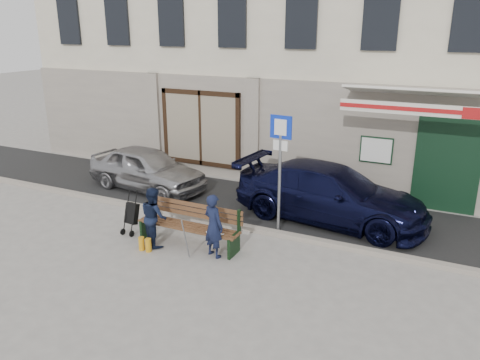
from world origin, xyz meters
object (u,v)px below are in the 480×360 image
Objects in this scene: parking_sign at (280,156)px; car_silver at (147,169)px; car_navy at (330,194)px; stroller at (132,214)px; woman at (154,216)px; man at (214,226)px; bench at (187,225)px.

car_silver is at bearing 170.58° from parking_sign.
stroller is at bearing 130.78° from car_navy.
woman reaches higher than car_silver.
car_navy is at bearing 62.09° from parking_sign.
parking_sign is 2.21m from man.
man is (-0.81, -1.66, -1.20)m from parking_sign.
stroller is (-0.85, 0.28, -0.20)m from woman.
parking_sign reaches higher than man.
stroller is (-1.50, -0.02, 0.01)m from bench.
car_navy reaches higher than car_silver.
car_silver is 3.14m from stroller.
bench is (-1.61, -1.44, -1.43)m from parking_sign.
car_navy is at bearing -99.31° from man.
stroller is (-3.11, -1.46, -1.43)m from parking_sign.
man is 1.32× the size of stroller.
car_silver is 3.84m from woman.
man is 1.04× the size of woman.
car_navy is 4.61× the size of stroller.
car_silver is 1.34× the size of parking_sign.
woman is (-0.65, -0.30, 0.21)m from bench.
car_navy reaches higher than man.
car_navy is (5.53, 0.05, 0.06)m from car_silver.
woman is (-1.45, -0.08, -0.02)m from man.
car_navy reaches higher than woman.
woman is 1.28× the size of stroller.
stroller is at bearing -149.18° from parking_sign.
parking_sign is 2.10× the size of woman.
car_silver is 4.08m from bench.
man is (3.86, -2.92, 0.05)m from car_silver.
car_silver is 2.72× the size of man.
car_navy is at bearing -81.91° from car_silver.
bench is at bearing 143.94° from car_navy.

